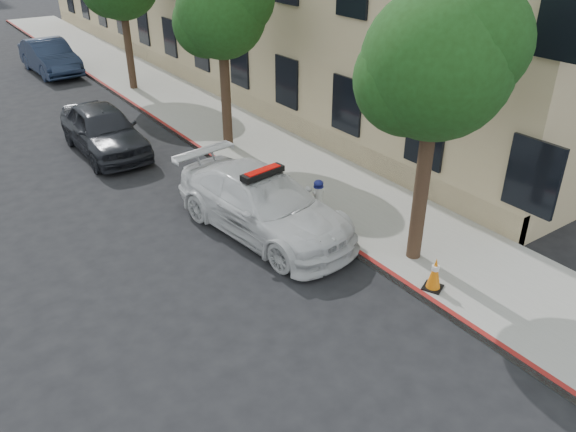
# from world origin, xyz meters

# --- Properties ---
(ground) EXTENTS (120.00, 120.00, 0.00)m
(ground) POSITION_xyz_m (0.00, 0.00, 0.00)
(ground) COLOR black
(ground) RESTS_ON ground
(sidewalk) EXTENTS (3.20, 50.00, 0.15)m
(sidewalk) POSITION_xyz_m (3.60, 10.00, 0.07)
(sidewalk) COLOR gray
(sidewalk) RESTS_ON ground
(curb_strip) EXTENTS (0.12, 50.00, 0.15)m
(curb_strip) POSITION_xyz_m (2.06, 10.00, 0.07)
(curb_strip) COLOR maroon
(curb_strip) RESTS_ON ground
(tree_near) EXTENTS (2.92, 2.82, 5.62)m
(tree_near) POSITION_xyz_m (2.93, -2.01, 4.27)
(tree_near) COLOR black
(tree_near) RESTS_ON sidewalk
(tree_mid) EXTENTS (2.77, 2.64, 5.43)m
(tree_mid) POSITION_xyz_m (2.93, 5.99, 4.16)
(tree_mid) COLOR black
(tree_mid) RESTS_ON sidewalk
(police_car) EXTENTS (2.67, 5.19, 1.59)m
(police_car) POSITION_xyz_m (0.98, 0.96, 0.72)
(police_car) COLOR silver
(police_car) RESTS_ON ground
(parked_car_mid) EXTENTS (1.78, 4.39, 1.49)m
(parked_car_mid) POSITION_xyz_m (-0.38, 7.96, 0.75)
(parked_car_mid) COLOR black
(parked_car_mid) RESTS_ON ground
(parked_car_far) EXTENTS (1.80, 4.67, 1.52)m
(parked_car_far) POSITION_xyz_m (0.90, 19.02, 0.76)
(parked_car_far) COLOR #151F35
(parked_car_far) RESTS_ON ground
(fire_hydrant) EXTENTS (0.32, 0.30, 0.77)m
(fire_hydrant) POSITION_xyz_m (2.57, 0.92, 0.53)
(fire_hydrant) COLOR silver
(fire_hydrant) RESTS_ON sidewalk
(traffic_cone) EXTENTS (0.48, 0.48, 0.69)m
(traffic_cone) POSITION_xyz_m (2.35, -3.05, 0.49)
(traffic_cone) COLOR black
(traffic_cone) RESTS_ON sidewalk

